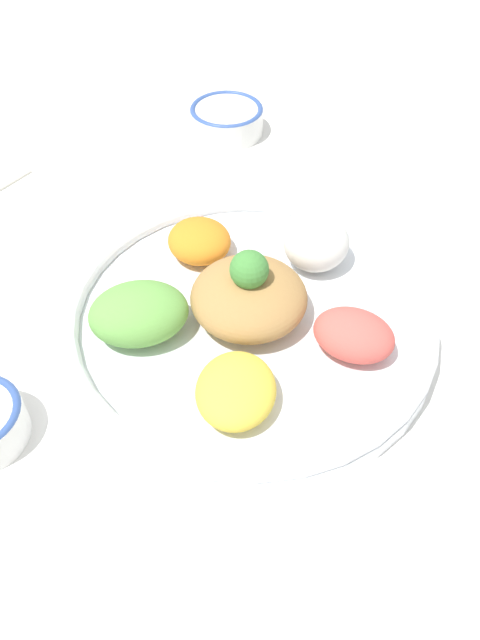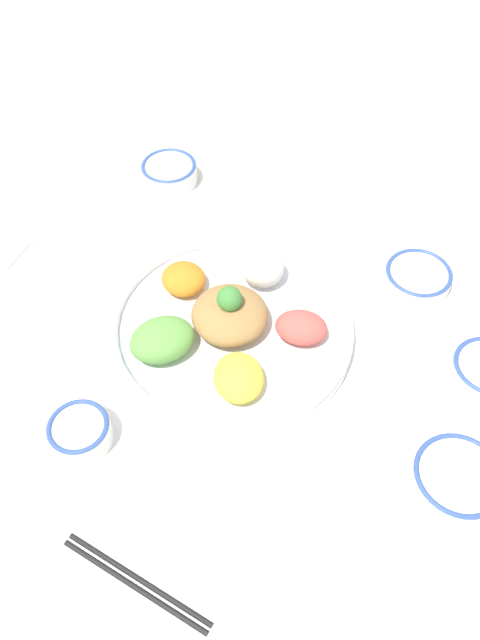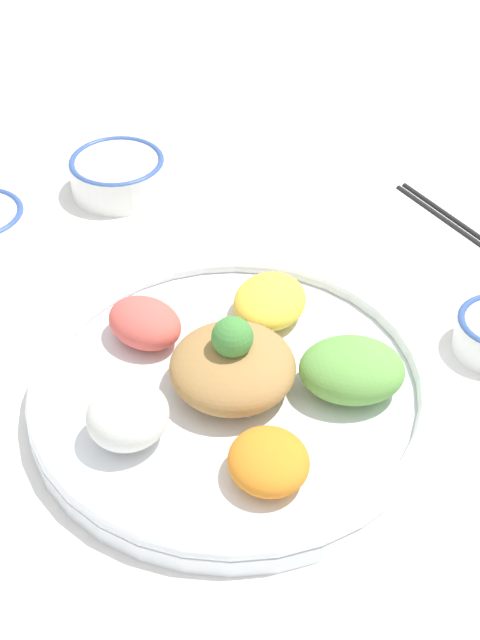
# 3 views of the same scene
# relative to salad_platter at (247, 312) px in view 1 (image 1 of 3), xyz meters

# --- Properties ---
(ground_plane) EXTENTS (2.40, 2.40, 0.00)m
(ground_plane) POSITION_rel_salad_platter_xyz_m (-0.03, -0.01, -0.02)
(ground_plane) COLOR white
(salad_platter) EXTENTS (0.39, 0.39, 0.10)m
(salad_platter) POSITION_rel_salad_platter_xyz_m (0.00, 0.00, 0.00)
(salad_platter) COLOR white
(salad_platter) RESTS_ON ground_plane
(sauce_bowl_dark) EXTENTS (0.11, 0.11, 0.04)m
(sauce_bowl_dark) POSITION_rel_salad_platter_xyz_m (-0.09, 0.38, -0.00)
(sauce_bowl_dark) COLOR white
(sauce_bowl_dark) RESTS_ON ground_plane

